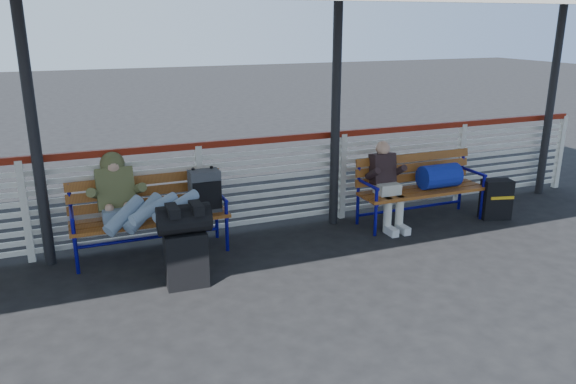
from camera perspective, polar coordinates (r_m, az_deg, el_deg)
name	(u,v)px	position (r m, az deg, el deg)	size (l,w,h in m)	color
ground	(249,303)	(5.64, -4.01, -11.19)	(60.00, 60.00, 0.00)	black
fence	(200,188)	(7.09, -8.95, 0.42)	(12.08, 0.08, 1.24)	silver
luggage_stack	(185,242)	(5.87, -10.40, -5.05)	(0.55, 0.32, 0.89)	black
bench_left	(170,202)	(6.76, -11.90, -0.99)	(1.80, 0.56, 0.97)	#9D5A1E
bench_right	(428,179)	(7.90, 14.08, 1.27)	(1.80, 0.56, 0.92)	#9D5A1E
traveler_man	(140,205)	(6.34, -14.83, -1.29)	(0.94, 1.57, 0.77)	#8A9FBA
companion_person	(387,184)	(7.52, 10.01, 0.81)	(0.32, 0.66, 1.15)	beige
suitcase_side	(496,199)	(8.33, 20.37, -0.70)	(0.44, 0.33, 0.56)	black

